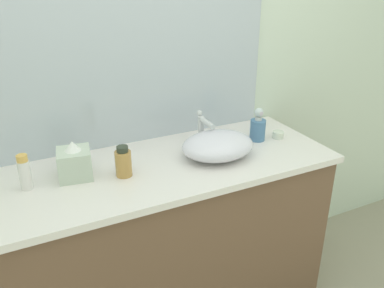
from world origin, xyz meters
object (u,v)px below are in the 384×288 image
(lotion_bottle, at_px, (123,162))
(candle_jar, at_px, (278,135))
(sink_basin, at_px, (218,145))
(soap_dispenser, at_px, (258,127))
(perfume_bottle, at_px, (25,173))
(tissue_box, at_px, (74,162))

(lotion_bottle, bearing_deg, candle_jar, 2.42)
(sink_basin, relative_size, soap_dispenser, 2.01)
(lotion_bottle, bearing_deg, sink_basin, -2.11)
(lotion_bottle, distance_m, candle_jar, 0.82)
(sink_basin, relative_size, lotion_bottle, 2.54)
(perfume_bottle, relative_size, tissue_box, 0.91)
(sink_basin, height_order, soap_dispenser, soap_dispenser)
(tissue_box, distance_m, candle_jar, 1.00)
(perfume_bottle, xyz_separation_m, tissue_box, (0.19, 0.01, -0.00))
(sink_basin, relative_size, perfume_bottle, 2.31)
(tissue_box, bearing_deg, lotion_bottle, -22.78)
(lotion_bottle, bearing_deg, perfume_bottle, 170.33)
(candle_jar, bearing_deg, soap_dispenser, 165.78)
(sink_basin, bearing_deg, tissue_box, 171.50)
(soap_dispenser, bearing_deg, candle_jar, -14.22)
(lotion_bottle, xyz_separation_m, tissue_box, (-0.18, 0.08, 0.01))
(soap_dispenser, height_order, lotion_bottle, soap_dispenser)
(soap_dispenser, height_order, perfume_bottle, soap_dispenser)
(soap_dispenser, height_order, candle_jar, soap_dispenser)
(perfume_bottle, height_order, tissue_box, tissue_box)
(candle_jar, bearing_deg, sink_basin, -172.38)
(candle_jar, bearing_deg, lotion_bottle, -177.58)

